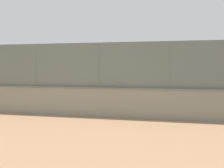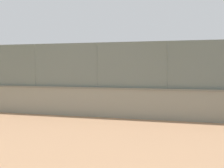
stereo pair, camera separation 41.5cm
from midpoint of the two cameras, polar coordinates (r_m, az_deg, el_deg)
name	(u,v)px [view 1 (the left image)]	position (r m, az deg, el deg)	size (l,w,h in m)	color
ground_plane	(127,91)	(26.16, 2.81, -1.56)	(260.00, 260.00, 0.00)	tan
perimeter_wall	(99,102)	(12.70, -3.73, -3.89)	(27.04, 0.96, 1.44)	gray
fence_panel_on_wall	(99,65)	(12.59, -3.77, 4.16)	(26.56, 0.68, 2.14)	slate
player_foreground_swinging	(79,82)	(26.43, -7.65, 0.51)	(0.99, 0.81, 1.60)	#B2B2B2
player_baseline_waiting	(187,92)	(15.04, 15.31, -1.76)	(1.01, 0.83, 1.69)	#B2B2B2
sports_ball	(85,93)	(23.87, -6.46, -1.87)	(0.19, 0.19, 0.19)	white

